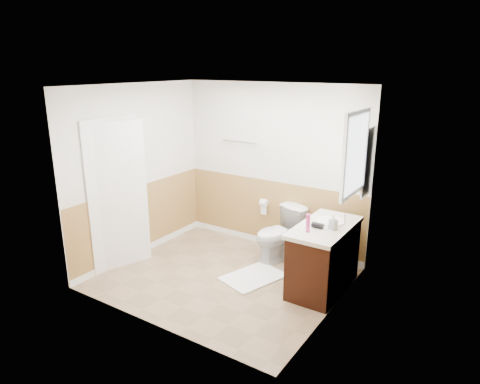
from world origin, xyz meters
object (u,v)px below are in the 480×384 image
Objects in this scene: vanity_cabinet at (324,259)px; lotion_bottle at (308,223)px; toilet at (279,234)px; bath_mat at (253,277)px; soap_dispenser at (333,222)px.

lotion_bottle is (-0.10, -0.31, 0.56)m from vanity_cabinet.
bath_mat is at bearing -72.14° from toilet.
vanity_cabinet is (0.88, 0.25, 0.39)m from bath_mat.
soap_dispenser reaches higher than vanity_cabinet.
toilet is 1.25m from soap_dispenser.
toilet is 3.52× the size of lotion_bottle.
vanity_cabinet is 6.10× the size of soap_dispenser.
vanity_cabinet is at bearing 149.27° from soap_dispenser.
lotion_bottle reaches higher than soap_dispenser.
lotion_bottle is 1.22× the size of soap_dispenser.
bath_mat is 4.44× the size of soap_dispenser.
toilet is 0.80m from bath_mat.
bath_mat is 1.38m from soap_dispenser.
toilet is at bearing 90.00° from bath_mat.
toilet reaches higher than bath_mat.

